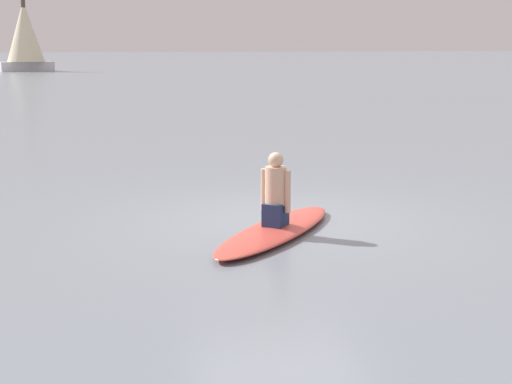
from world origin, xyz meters
TOP-DOWN VIEW (x-y plane):
  - ground_plane at (0.00, 0.00)m, footprint 400.00×400.00m
  - surfboard at (0.86, -0.32)m, footprint 2.82×2.52m
  - person_paddler at (0.86, -0.32)m, footprint 0.40×0.39m
  - sailboat_near_left at (-59.84, -5.98)m, footprint 3.94×4.75m

SIDE VIEW (x-z plane):
  - ground_plane at x=0.00m, z-range 0.00..0.00m
  - surfboard at x=0.86m, z-range 0.00..0.13m
  - person_paddler at x=0.86m, z-range 0.08..1.03m
  - sailboat_near_left at x=-59.84m, z-range -0.20..6.50m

